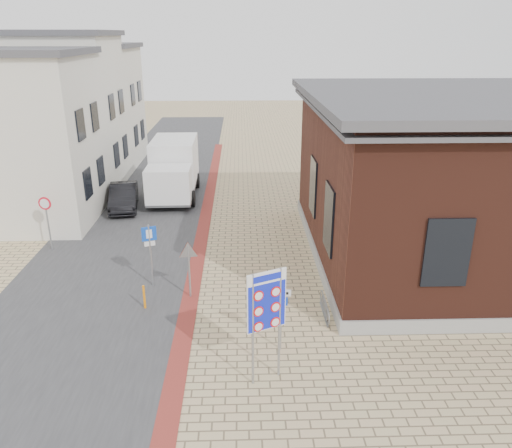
# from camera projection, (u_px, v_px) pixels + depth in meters

# --- Properties ---
(ground) EXTENTS (120.00, 120.00, 0.00)m
(ground) POSITION_uv_depth(u_px,v_px,m) (247.00, 355.00, 14.78)
(ground) COLOR tan
(ground) RESTS_ON ground
(road_strip) EXTENTS (7.00, 60.00, 0.02)m
(road_strip) POSITION_uv_depth(u_px,v_px,m) (148.00, 199.00, 28.62)
(road_strip) COLOR #38383A
(road_strip) RESTS_ON ground
(curb_strip) EXTENTS (0.60, 40.00, 0.02)m
(curb_strip) POSITION_uv_depth(u_px,v_px,m) (203.00, 231.00, 24.05)
(curb_strip) COLOR maroon
(curb_strip) RESTS_ON ground
(brick_building) EXTENTS (13.00, 13.00, 6.80)m
(brick_building) POSITION_uv_depth(u_px,v_px,m) (464.00, 176.00, 20.32)
(brick_building) COLOR gray
(brick_building) RESTS_ON ground
(townhouse_near) EXTENTS (7.40, 6.40, 8.30)m
(townhouse_near) POSITION_uv_depth(u_px,v_px,m) (17.00, 138.00, 24.17)
(townhouse_near) COLOR silver
(townhouse_near) RESTS_ON ground
(townhouse_mid) EXTENTS (7.40, 6.40, 9.10)m
(townhouse_mid) POSITION_uv_depth(u_px,v_px,m) (58.00, 112.00, 29.63)
(townhouse_mid) COLOR silver
(townhouse_mid) RESTS_ON ground
(townhouse_far) EXTENTS (7.40, 6.40, 8.30)m
(townhouse_far) POSITION_uv_depth(u_px,v_px,m) (87.00, 105.00, 35.37)
(townhouse_far) COLOR silver
(townhouse_far) RESTS_ON ground
(bike_rack) EXTENTS (0.08, 1.80, 0.60)m
(bike_rack) POSITION_uv_depth(u_px,v_px,m) (325.00, 308.00, 16.82)
(bike_rack) COLOR slate
(bike_rack) RESTS_ON ground
(sedan) EXTENTS (2.02, 4.18, 1.32)m
(sedan) POSITION_uv_depth(u_px,v_px,m) (124.00, 197.00, 26.98)
(sedan) COLOR black
(sedan) RESTS_ON ground
(box_truck) EXTENTS (2.68, 6.13, 3.19)m
(box_truck) POSITION_uv_depth(u_px,v_px,m) (174.00, 168.00, 28.69)
(box_truck) COLOR slate
(box_truck) RESTS_ON ground
(border_sign) EXTENTS (1.04, 0.52, 3.30)m
(border_sign) POSITION_uv_depth(u_px,v_px,m) (267.00, 303.00, 12.91)
(border_sign) COLOR gray
(border_sign) RESTS_ON ground
(essen_sign) EXTENTS (0.58, 0.08, 2.14)m
(essen_sign) POSITION_uv_depth(u_px,v_px,m) (281.00, 308.00, 14.59)
(essen_sign) COLOR gray
(essen_sign) RESTS_ON ground
(parking_sign) EXTENTS (0.52, 0.22, 2.45)m
(parking_sign) POSITION_uv_depth(u_px,v_px,m) (150.00, 245.00, 18.29)
(parking_sign) COLOR gray
(parking_sign) RESTS_ON ground
(yield_sign) EXTENTS (0.75, 0.19, 2.11)m
(yield_sign) POSITION_uv_depth(u_px,v_px,m) (188.00, 257.00, 17.48)
(yield_sign) COLOR gray
(yield_sign) RESTS_ON ground
(speed_sign) EXTENTS (0.57, 0.12, 2.44)m
(speed_sign) POSITION_uv_depth(u_px,v_px,m) (47.00, 215.00, 21.42)
(speed_sign) COLOR gray
(speed_sign) RESTS_ON ground
(bollard) EXTENTS (0.11, 0.11, 0.88)m
(bollard) POSITION_uv_depth(u_px,v_px,m) (144.00, 297.00, 17.14)
(bollard) COLOR orange
(bollard) RESTS_ON ground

